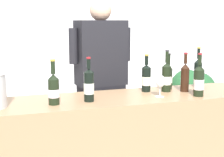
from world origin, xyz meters
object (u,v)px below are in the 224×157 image
(wine_bottle_0, at_px, (89,85))
(person_server, at_px, (101,94))
(wine_bottle_2, at_px, (185,76))
(potted_shrub, at_px, (191,92))
(wine_bottle_5, at_px, (146,78))
(wine_bottle_1, at_px, (166,77))
(wine_bottle_3, at_px, (168,77))
(wine_bottle_7, at_px, (54,89))
(wine_glass, at_px, (160,82))
(wine_bottle_4, at_px, (198,72))
(wine_bottle_6, at_px, (199,81))

(wine_bottle_0, relative_size, person_server, 0.19)
(wine_bottle_2, bearing_deg, potted_shrub, 56.15)
(wine_bottle_5, bearing_deg, wine_bottle_1, -17.28)
(wine_bottle_2, distance_m, wine_bottle_3, 0.16)
(wine_bottle_5, distance_m, wine_bottle_7, 0.82)
(wine_bottle_1, distance_m, wine_glass, 0.22)
(wine_bottle_7, height_order, potted_shrub, wine_bottle_7)
(wine_bottle_4, bearing_deg, wine_bottle_6, -120.66)
(wine_bottle_4, relative_size, wine_bottle_7, 1.11)
(wine_bottle_2, distance_m, wine_bottle_4, 0.25)
(wine_bottle_7, distance_m, person_server, 0.85)
(wine_bottle_5, distance_m, person_server, 0.56)
(wine_bottle_1, relative_size, wine_bottle_7, 1.09)
(wine_bottle_7, bearing_deg, wine_glass, -1.24)
(wine_bottle_1, height_order, person_server, person_server)
(wine_bottle_7, relative_size, wine_glass, 1.85)
(wine_bottle_2, xyz_separation_m, potted_shrub, (0.70, 1.04, -0.40))
(wine_bottle_1, xyz_separation_m, wine_bottle_6, (0.17, -0.23, -0.00))
(wine_bottle_6, bearing_deg, wine_bottle_2, 96.07)
(person_server, distance_m, potted_shrub, 1.39)
(wine_bottle_6, height_order, potted_shrub, wine_bottle_6)
(person_server, bearing_deg, wine_bottle_4, -26.83)
(wine_bottle_5, height_order, person_server, person_server)
(wine_bottle_2, xyz_separation_m, wine_glass, (-0.29, -0.12, -0.01))
(potted_shrub, bearing_deg, wine_bottle_3, -130.88)
(wine_bottle_4, bearing_deg, wine_bottle_1, -166.07)
(wine_bottle_6, distance_m, wine_bottle_7, 1.13)
(wine_bottle_0, bearing_deg, wine_bottle_4, 11.96)
(wine_bottle_6, height_order, wine_glass, wine_bottle_6)
(wine_bottle_1, height_order, wine_bottle_6, wine_bottle_1)
(wine_bottle_3, height_order, wine_bottle_7, wine_bottle_7)
(wine_bottle_0, height_order, wine_bottle_5, wine_bottle_0)
(wine_bottle_3, bearing_deg, wine_bottle_2, -56.83)
(wine_bottle_7, bearing_deg, wine_bottle_1, 8.89)
(wine_bottle_0, bearing_deg, wine_glass, -3.33)
(wine_bottle_5, height_order, wine_glass, wine_bottle_5)
(wine_bottle_1, xyz_separation_m, wine_bottle_5, (-0.16, 0.05, -0.01))
(wine_bottle_2, height_order, wine_bottle_4, wine_bottle_4)
(wine_bottle_4, xyz_separation_m, wine_bottle_6, (-0.19, -0.32, -0.02))
(wine_bottle_7, bearing_deg, wine_bottle_6, -4.03)
(wine_bottle_1, relative_size, wine_bottle_2, 1.07)
(wine_bottle_1, height_order, wine_bottle_5, wine_bottle_1)
(wine_glass, bearing_deg, wine_bottle_5, 95.98)
(wine_bottle_1, bearing_deg, wine_bottle_4, 13.93)
(wine_bottle_2, bearing_deg, wine_bottle_4, 32.98)
(wine_bottle_7, bearing_deg, person_server, 50.54)
(wine_bottle_5, distance_m, wine_glass, 0.22)
(wine_bottle_2, height_order, wine_bottle_3, wine_bottle_2)
(wine_bottle_2, height_order, wine_glass, wine_bottle_2)
(wine_bottle_2, bearing_deg, wine_bottle_0, -174.03)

